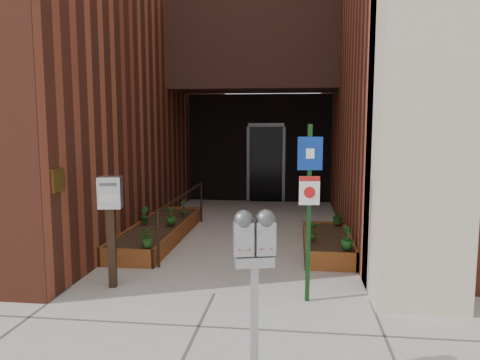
% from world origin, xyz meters
% --- Properties ---
extents(ground, '(80.00, 80.00, 0.00)m').
position_xyz_m(ground, '(0.00, 0.00, 0.00)').
color(ground, '#9E9991').
rests_on(ground, ground).
extents(architecture, '(20.00, 14.60, 10.00)m').
position_xyz_m(architecture, '(-0.18, 6.89, 4.98)').
color(architecture, brown).
rests_on(architecture, ground).
extents(planter_left, '(0.90, 3.60, 0.30)m').
position_xyz_m(planter_left, '(-1.55, 2.70, 0.13)').
color(planter_left, brown).
rests_on(planter_left, ground).
extents(planter_right, '(0.80, 2.20, 0.30)m').
position_xyz_m(planter_right, '(1.60, 2.20, 0.13)').
color(planter_right, brown).
rests_on(planter_right, ground).
extents(handrail, '(0.04, 3.34, 0.90)m').
position_xyz_m(handrail, '(-1.05, 2.65, 0.75)').
color(handrail, black).
rests_on(handrail, ground).
extents(parking_meter, '(0.36, 0.20, 1.54)m').
position_xyz_m(parking_meter, '(0.72, -2.11, 1.19)').
color(parking_meter, '#A0A0A2').
rests_on(parking_meter, ground).
extents(sign_post, '(0.30, 0.09, 2.22)m').
position_xyz_m(sign_post, '(1.21, -0.11, 1.36)').
color(sign_post, '#133415').
rests_on(sign_post, ground).
extents(payment_dropbox, '(0.34, 0.28, 1.52)m').
position_xyz_m(payment_dropbox, '(-1.42, 0.09, 1.10)').
color(payment_dropbox, black).
rests_on(payment_dropbox, ground).
extents(shrub_left_a, '(0.33, 0.33, 0.33)m').
position_xyz_m(shrub_left_a, '(-1.25, 1.10, 0.46)').
color(shrub_left_a, '#26601B').
rests_on(shrub_left_a, planter_left).
extents(shrub_left_b, '(0.25, 0.25, 0.32)m').
position_xyz_m(shrub_left_b, '(-1.85, 2.73, 0.46)').
color(shrub_left_b, '#1A5418').
rests_on(shrub_left_b, planter_left).
extents(shrub_left_c, '(0.27, 0.27, 0.34)m').
position_xyz_m(shrub_left_c, '(-1.31, 2.68, 0.47)').
color(shrub_left_c, '#1F5819').
rests_on(shrub_left_c, planter_left).
extents(shrub_left_d, '(0.25, 0.25, 0.35)m').
position_xyz_m(shrub_left_d, '(-1.29, 3.58, 0.48)').
color(shrub_left_d, '#1F5718').
rests_on(shrub_left_d, planter_left).
extents(shrub_right_a, '(0.27, 0.27, 0.36)m').
position_xyz_m(shrub_right_a, '(1.84, 1.30, 0.48)').
color(shrub_right_a, '#1B6020').
rests_on(shrub_right_a, planter_right).
extents(shrub_right_b, '(0.18, 0.18, 0.33)m').
position_xyz_m(shrub_right_b, '(1.35, 1.76, 0.47)').
color(shrub_right_b, '#215317').
rests_on(shrub_right_b, planter_right).
extents(shrub_right_c, '(0.29, 0.29, 0.31)m').
position_xyz_m(shrub_right_c, '(1.85, 3.10, 0.46)').
color(shrub_right_c, '#205518').
rests_on(shrub_right_c, planter_right).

